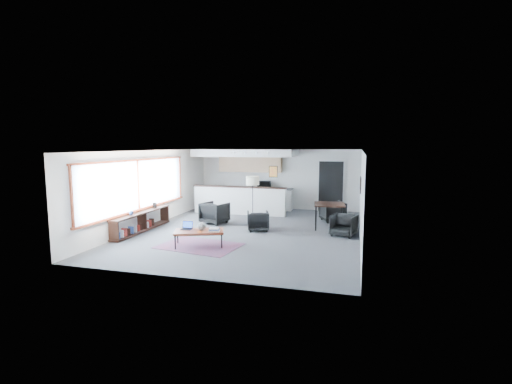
% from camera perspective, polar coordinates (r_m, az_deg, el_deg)
% --- Properties ---
extents(room, '(7.02, 9.02, 2.62)m').
position_cam_1_polar(room, '(11.92, -1.14, 0.11)').
color(room, '#48484A').
rests_on(room, ground).
extents(window, '(0.10, 5.95, 1.66)m').
position_cam_1_polar(window, '(12.55, -17.70, 0.84)').
color(window, '#8CBFFF').
rests_on(window, room).
extents(console, '(0.35, 3.00, 0.80)m').
position_cam_1_polar(console, '(12.51, -17.24, -4.40)').
color(console, black).
rests_on(console, floor).
extents(kitchenette, '(4.20, 1.96, 2.60)m').
position_cam_1_polar(kitchenette, '(15.79, -1.49, 2.15)').
color(kitchenette, white).
rests_on(kitchenette, floor).
extents(doorway, '(1.10, 0.12, 2.15)m').
position_cam_1_polar(doorway, '(15.89, 11.44, 0.94)').
color(doorway, black).
rests_on(doorway, room).
extents(track_light, '(1.60, 0.07, 0.15)m').
position_cam_1_polar(track_light, '(14.11, -0.91, 6.22)').
color(track_light, silver).
rests_on(track_light, room).
extents(wall_art_lower, '(0.03, 0.38, 0.48)m').
position_cam_1_polar(wall_art_lower, '(11.81, 15.79, 0.99)').
color(wall_art_lower, black).
rests_on(wall_art_lower, room).
extents(wall_art_upper, '(0.03, 0.34, 0.44)m').
position_cam_1_polar(wall_art_upper, '(13.11, 15.75, 1.37)').
color(wall_art_upper, black).
rests_on(wall_art_upper, room).
extents(kilim_rug, '(2.37, 1.79, 0.01)m').
position_cam_1_polar(kilim_rug, '(10.50, -8.71, -8.17)').
color(kilim_rug, '#582E46').
rests_on(kilim_rug, floor).
extents(coffee_table, '(1.51, 1.15, 0.44)m').
position_cam_1_polar(coffee_table, '(10.40, -8.75, -6.05)').
color(coffee_table, maroon).
rests_on(coffee_table, floor).
extents(laptop, '(0.31, 0.27, 0.21)m').
position_cam_1_polar(laptop, '(10.62, -10.55, -5.29)').
color(laptop, black).
rests_on(laptop, coffee_table).
extents(ceramic_pot, '(0.23, 0.23, 0.23)m').
position_cam_1_polar(ceramic_pot, '(10.38, -8.33, -5.22)').
color(ceramic_pot, gray).
rests_on(ceramic_pot, coffee_table).
extents(book_stack, '(0.34, 0.29, 0.09)m').
position_cam_1_polar(book_stack, '(10.23, -6.45, -5.79)').
color(book_stack, silver).
rests_on(book_stack, coffee_table).
extents(coaster, '(0.13, 0.13, 0.01)m').
position_cam_1_polar(coaster, '(10.21, -8.72, -6.09)').
color(coaster, '#E5590C').
rests_on(coaster, coffee_table).
extents(armchair_left, '(0.99, 0.95, 0.84)m').
position_cam_1_polar(armchair_left, '(13.28, -6.38, -3.04)').
color(armchair_left, black).
rests_on(armchair_left, floor).
extents(armchair_right, '(0.85, 0.82, 0.69)m').
position_cam_1_polar(armchair_right, '(12.14, 0.31, -4.32)').
color(armchair_right, black).
rests_on(armchair_right, floor).
extents(floor_lamp, '(0.63, 0.63, 1.66)m').
position_cam_1_polar(floor_lamp, '(13.41, -0.52, 1.51)').
color(floor_lamp, black).
rests_on(floor_lamp, floor).
extents(dining_table, '(1.10, 1.10, 0.84)m').
position_cam_1_polar(dining_table, '(12.60, 11.22, -2.11)').
color(dining_table, black).
rests_on(dining_table, floor).
extents(dining_chair_near, '(0.73, 0.70, 0.62)m').
position_cam_1_polar(dining_chair_near, '(11.74, 13.30, -5.09)').
color(dining_chair_near, black).
rests_on(dining_chair_near, floor).
extents(dining_chair_far, '(0.87, 0.85, 0.69)m').
position_cam_1_polar(dining_chair_far, '(13.87, 11.69, -3.03)').
color(dining_chair_far, black).
rests_on(dining_chair_far, floor).
extents(microwave, '(0.56, 0.34, 0.36)m').
position_cam_1_polar(microwave, '(16.06, 1.23, 1.29)').
color(microwave, black).
rests_on(microwave, kitchenette).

